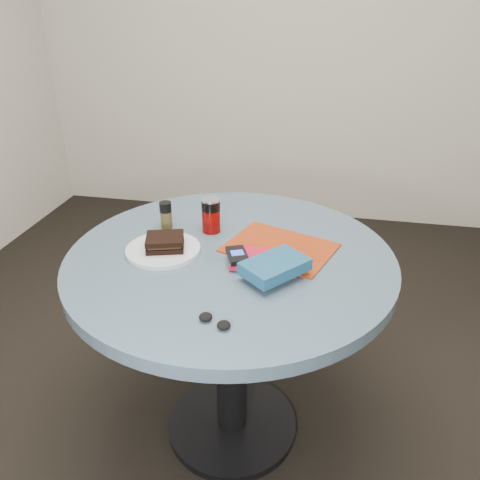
% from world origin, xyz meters
% --- Properties ---
extents(ground, '(4.00, 4.00, 0.00)m').
position_xyz_m(ground, '(0.00, 0.00, 0.00)').
color(ground, black).
rests_on(ground, ground).
extents(table, '(1.00, 1.00, 0.75)m').
position_xyz_m(table, '(0.00, 0.00, 0.59)').
color(table, black).
rests_on(table, ground).
extents(plate, '(0.28, 0.28, 0.01)m').
position_xyz_m(plate, '(-0.20, -0.03, 0.76)').
color(plate, silver).
rests_on(plate, table).
extents(sandwich, '(0.13, 0.12, 0.04)m').
position_xyz_m(sandwich, '(-0.20, -0.03, 0.78)').
color(sandwich, black).
rests_on(sandwich, plate).
extents(soda_can, '(0.08, 0.08, 0.12)m').
position_xyz_m(soda_can, '(-0.09, 0.14, 0.81)').
color(soda_can, '#6F0705').
rests_on(soda_can, table).
extents(pepper_grinder, '(0.04, 0.04, 0.09)m').
position_xyz_m(pepper_grinder, '(-0.25, 0.14, 0.80)').
color(pepper_grinder, '#43391D').
rests_on(pepper_grinder, table).
extents(magazine, '(0.38, 0.33, 0.01)m').
position_xyz_m(magazine, '(0.14, 0.06, 0.75)').
color(magazine, maroon).
rests_on(magazine, table).
extents(red_book, '(0.20, 0.14, 0.02)m').
position_xyz_m(red_book, '(0.12, -0.05, 0.76)').
color(red_book, '#AA0D27').
rests_on(red_book, magazine).
extents(novel, '(0.20, 0.21, 0.03)m').
position_xyz_m(novel, '(0.15, -0.11, 0.79)').
color(novel, navy).
rests_on(novel, red_book).
extents(mp3_player, '(0.09, 0.11, 0.02)m').
position_xyz_m(mp3_player, '(0.03, -0.06, 0.78)').
color(mp3_player, black).
rests_on(mp3_player, red_book).
extents(headphones, '(0.09, 0.07, 0.02)m').
position_xyz_m(headphones, '(0.04, -0.34, 0.76)').
color(headphones, black).
rests_on(headphones, table).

